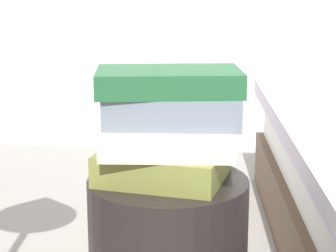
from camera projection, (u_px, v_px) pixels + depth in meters
name	position (u px, v px, depth m)	size (l,w,h in m)	color
book_olive	(163.00, 165.00, 1.28)	(0.25, 0.20, 0.06)	olive
book_cream	(170.00, 137.00, 1.27)	(0.26, 0.20, 0.05)	beige
book_slate	(173.00, 109.00, 1.26)	(0.27, 0.15, 0.06)	slate
book_forest	(168.00, 81.00, 1.25)	(0.29, 0.17, 0.05)	#1E512D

